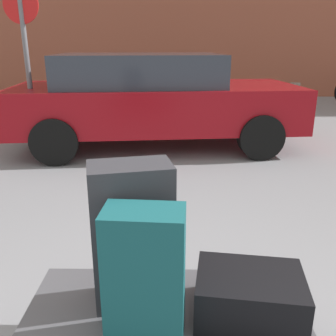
{
  "coord_description": "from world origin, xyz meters",
  "views": [
    {
      "loc": [
        0.03,
        -1.43,
        1.57
      ],
      "look_at": [
        0.0,
        1.2,
        0.69
      ],
      "focal_mm": 39.87,
      "sensor_mm": 36.0,
      "label": 1
    }
  ],
  "objects_px": {
    "suitcase_charcoal_rear_right": "(132,235)",
    "parked_car": "(152,98)",
    "suitcase_teal_rear_left": "(145,277)",
    "no_parking_sign": "(26,54)",
    "bollard_kerb_near": "(294,97)",
    "suitcase_black_front_right": "(249,295)",
    "luggage_cart": "(165,332)"
  },
  "relations": [
    {
      "from": "suitcase_charcoal_rear_right",
      "to": "parked_car",
      "type": "xyz_separation_m",
      "value": [
        -0.13,
        4.22,
        0.06
      ]
    },
    {
      "from": "suitcase_teal_rear_left",
      "to": "no_parking_sign",
      "type": "relative_size",
      "value": 0.27
    },
    {
      "from": "suitcase_charcoal_rear_right",
      "to": "bollard_kerb_near",
      "type": "height_order",
      "value": "suitcase_charcoal_rear_right"
    },
    {
      "from": "suitcase_teal_rear_left",
      "to": "suitcase_charcoal_rear_right",
      "type": "height_order",
      "value": "suitcase_charcoal_rear_right"
    },
    {
      "from": "suitcase_black_front_right",
      "to": "bollard_kerb_near",
      "type": "bearing_deg",
      "value": 79.12
    },
    {
      "from": "suitcase_black_front_right",
      "to": "bollard_kerb_near",
      "type": "distance_m",
      "value": 8.01
    },
    {
      "from": "luggage_cart",
      "to": "parked_car",
      "type": "distance_m",
      "value": 4.42
    },
    {
      "from": "suitcase_charcoal_rear_right",
      "to": "no_parking_sign",
      "type": "distance_m",
      "value": 4.24
    },
    {
      "from": "luggage_cart",
      "to": "no_parking_sign",
      "type": "height_order",
      "value": "no_parking_sign"
    },
    {
      "from": "luggage_cart",
      "to": "parked_car",
      "type": "height_order",
      "value": "parked_car"
    },
    {
      "from": "suitcase_teal_rear_left",
      "to": "no_parking_sign",
      "type": "distance_m",
      "value": 4.52
    },
    {
      "from": "suitcase_black_front_right",
      "to": "bollard_kerb_near",
      "type": "relative_size",
      "value": 0.73
    },
    {
      "from": "bollard_kerb_near",
      "to": "no_parking_sign",
      "type": "bearing_deg",
      "value": -142.99
    },
    {
      "from": "luggage_cart",
      "to": "parked_car",
      "type": "bearing_deg",
      "value": 93.74
    },
    {
      "from": "suitcase_teal_rear_left",
      "to": "bollard_kerb_near",
      "type": "height_order",
      "value": "suitcase_teal_rear_left"
    },
    {
      "from": "suitcase_charcoal_rear_right",
      "to": "parked_car",
      "type": "relative_size",
      "value": 0.16
    },
    {
      "from": "suitcase_charcoal_rear_right",
      "to": "suitcase_teal_rear_left",
      "type": "bearing_deg",
      "value": -86.33
    },
    {
      "from": "bollard_kerb_near",
      "to": "suitcase_black_front_right",
      "type": "bearing_deg",
      "value": -108.57
    },
    {
      "from": "no_parking_sign",
      "to": "luggage_cart",
      "type": "bearing_deg",
      "value": -63.07
    },
    {
      "from": "suitcase_charcoal_rear_right",
      "to": "luggage_cart",
      "type": "bearing_deg",
      "value": -58.94
    },
    {
      "from": "bollard_kerb_near",
      "to": "parked_car",
      "type": "bearing_deg",
      "value": -134.83
    },
    {
      "from": "luggage_cart",
      "to": "parked_car",
      "type": "relative_size",
      "value": 0.3
    },
    {
      "from": "no_parking_sign",
      "to": "suitcase_charcoal_rear_right",
      "type": "bearing_deg",
      "value": -63.99
    },
    {
      "from": "luggage_cart",
      "to": "bollard_kerb_near",
      "type": "xyz_separation_m",
      "value": [
        2.95,
        7.64,
        0.07
      ]
    },
    {
      "from": "suitcase_teal_rear_left",
      "to": "suitcase_charcoal_rear_right",
      "type": "bearing_deg",
      "value": 110.53
    },
    {
      "from": "luggage_cart",
      "to": "parked_car",
      "type": "xyz_separation_m",
      "value": [
        -0.29,
        4.38,
        0.49
      ]
    },
    {
      "from": "no_parking_sign",
      "to": "suitcase_teal_rear_left",
      "type": "bearing_deg",
      "value": -64.59
    },
    {
      "from": "suitcase_teal_rear_left",
      "to": "bollard_kerb_near",
      "type": "bearing_deg",
      "value": 72.66
    },
    {
      "from": "bollard_kerb_near",
      "to": "no_parking_sign",
      "type": "height_order",
      "value": "no_parking_sign"
    },
    {
      "from": "suitcase_charcoal_rear_right",
      "to": "no_parking_sign",
      "type": "relative_size",
      "value": 0.31
    },
    {
      "from": "suitcase_black_front_right",
      "to": "parked_car",
      "type": "relative_size",
      "value": 0.11
    },
    {
      "from": "suitcase_teal_rear_left",
      "to": "suitcase_charcoal_rear_right",
      "type": "distance_m",
      "value": 0.29
    }
  ]
}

